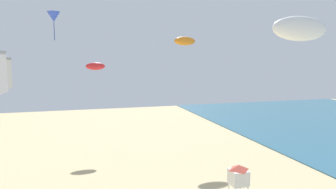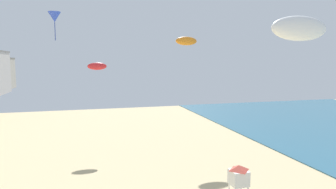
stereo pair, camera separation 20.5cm
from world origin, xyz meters
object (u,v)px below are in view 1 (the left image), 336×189
(kite_red_parafoil, at_px, (95,66))
(kite_white_parafoil_2, at_px, (300,29))
(lifeguard_stand, at_px, (238,175))
(kite_blue_delta, at_px, (54,17))
(kite_orange_parafoil, at_px, (185,41))

(kite_red_parafoil, bearing_deg, kite_white_parafoil_2, -71.68)
(lifeguard_stand, xyz_separation_m, kite_white_parafoil_2, (-0.46, -5.70, 8.95))
(kite_blue_delta, distance_m, kite_orange_parafoil, 17.07)
(lifeguard_stand, xyz_separation_m, kite_orange_parafoil, (1.67, 15.70, 9.88))
(lifeguard_stand, height_order, kite_red_parafoil, kite_red_parafoil)
(kite_red_parafoil, height_order, kite_orange_parafoil, kite_orange_parafoil)
(kite_red_parafoil, xyz_separation_m, kite_blue_delta, (-3.19, -13.19, 3.52))
(kite_orange_parafoil, bearing_deg, lifeguard_stand, -96.08)
(kite_orange_parafoil, bearing_deg, kite_red_parafoil, 166.67)
(lifeguard_stand, xyz_separation_m, kite_blue_delta, (-11.51, 4.87, 10.51))
(kite_white_parafoil_2, bearing_deg, lifeguard_stand, 85.40)
(kite_blue_delta, bearing_deg, kite_orange_parafoil, 39.38)
(kite_white_parafoil_2, distance_m, kite_blue_delta, 15.37)
(kite_red_parafoil, bearing_deg, lifeguard_stand, -65.26)
(lifeguard_stand, xyz_separation_m, kite_red_parafoil, (-8.33, 18.06, 6.99))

